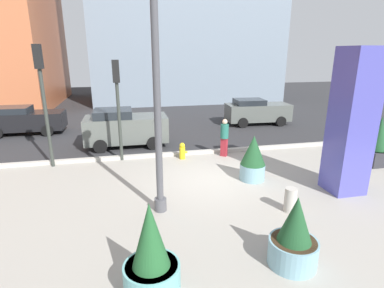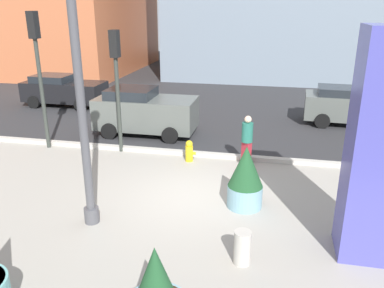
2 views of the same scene
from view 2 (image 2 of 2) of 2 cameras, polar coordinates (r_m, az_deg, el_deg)
ground_plane at (r=14.76m, az=3.32°, el=-0.68°), size 60.00×60.00×0.00m
plaza_pavement at (r=9.46m, az=-2.52°, el=-13.13°), size 18.00×10.00×0.02m
curb_strip at (r=13.92m, az=2.76°, el=-1.61°), size 18.00×0.24×0.16m
lamp_post at (r=9.15m, az=-15.76°, el=6.37°), size 0.44×0.44×6.43m
art_pillar_blue at (r=8.66m, az=25.17°, el=-0.73°), size 1.10×1.10×4.76m
potted_plant_near_left at (r=10.41m, az=7.71°, el=-4.80°), size 0.92×0.92×1.70m
fire_hydrant at (r=13.45m, az=-0.40°, el=-1.03°), size 0.36×0.26×0.75m
concrete_bollard at (r=8.48m, az=7.24°, el=-14.58°), size 0.36×0.36×0.75m
traffic_light_far_side at (r=15.07m, az=-21.32°, el=11.32°), size 0.28×0.42×4.87m
traffic_light_corner at (r=13.98m, az=-10.82°, el=10.15°), size 0.28×0.42×4.28m
car_far_lane at (r=16.31m, az=-6.81°, el=4.71°), size 4.05×2.11×1.88m
car_intersection at (r=21.93m, az=-18.02°, el=7.39°), size 4.23×1.97×1.60m
car_curb_east at (r=18.80m, az=21.97°, el=5.10°), size 4.17×2.07×1.66m
pedestrian_by_curb at (r=12.97m, az=7.93°, el=0.78°), size 0.51×0.51×1.73m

